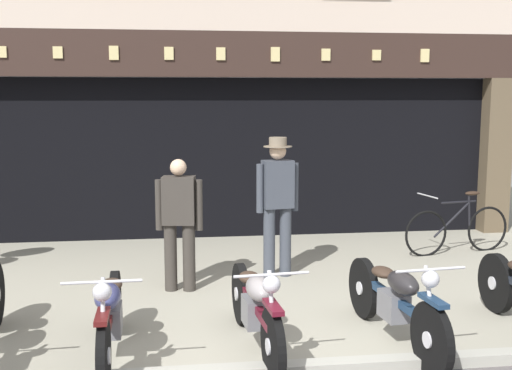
{
  "coord_description": "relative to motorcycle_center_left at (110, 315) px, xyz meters",
  "views": [
    {
      "loc": [
        -0.74,
        -4.8,
        2.32
      ],
      "look_at": [
        0.22,
        2.57,
        1.25
      ],
      "focal_mm": 43.91,
      "sensor_mm": 36.0,
      "label": 1
    }
  ],
  "objects": [
    {
      "name": "shop_facade",
      "position": [
        1.33,
        6.43,
        1.28
      ],
      "size": [
        10.06,
        4.42,
        6.2
      ],
      "color": "black",
      "rests_on": "ground"
    },
    {
      "name": "shopkeeper_center",
      "position": [
        1.88,
        2.35,
        0.6
      ],
      "size": [
        0.55,
        0.36,
        1.8
      ],
      "rotation": [
        0.0,
        0.0,
        3.32
      ],
      "color": "#3D424C",
      "rests_on": "ground"
    },
    {
      "name": "motorcycle_center_left",
      "position": [
        0.0,
        0.0,
        0.0
      ],
      "size": [
        0.62,
        1.93,
        0.9
      ],
      "rotation": [
        0.0,
        0.0,
        3.16
      ],
      "color": "black",
      "rests_on": "ground"
    },
    {
      "name": "motorcycle_center_right",
      "position": [
        2.61,
        0.01,
        0.01
      ],
      "size": [
        0.62,
        2.07,
        0.91
      ],
      "rotation": [
        0.0,
        0.0,
        3.24
      ],
      "color": "black",
      "rests_on": "ground"
    },
    {
      "name": "salesman_left",
      "position": [
        0.63,
        1.92,
        0.46
      ],
      "size": [
        0.55,
        0.28,
        1.58
      ],
      "rotation": [
        0.0,
        0.0,
        2.98
      ],
      "color": "#38332D",
      "rests_on": "ground"
    },
    {
      "name": "advert_board_near",
      "position": [
        3.54,
        4.81,
        1.18
      ],
      "size": [
        0.7,
        0.03,
        0.91
      ],
      "color": "beige"
    },
    {
      "name": "motorcycle_center",
      "position": [
        1.3,
        0.03,
        0.01
      ],
      "size": [
        0.62,
        2.01,
        0.91
      ],
      "rotation": [
        0.0,
        0.0,
        3.23
      ],
      "color": "black",
      "rests_on": "ground"
    },
    {
      "name": "leaning_bicycle",
      "position": [
        4.72,
        3.2,
        -0.04
      ],
      "size": [
        1.73,
        0.52,
        0.93
      ],
      "rotation": [
        0.0,
        0.0,
        1.75
      ],
      "color": "black",
      "rests_on": "ground"
    }
  ]
}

